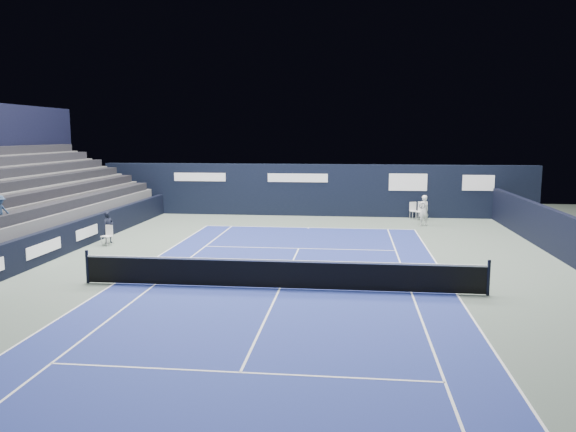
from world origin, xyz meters
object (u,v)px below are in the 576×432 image
object	(u,v)px
folding_chair_back_b	(421,210)
tennis_player	(424,210)
line_judge_chair	(108,234)
tennis_net	(280,273)
folding_chair_back_a	(413,208)

from	to	relation	value
folding_chair_back_b	tennis_player	distance (m)	2.04
line_judge_chair	tennis_player	xyz separation A→B (m)	(14.56, 7.09, 0.32)
tennis_net	tennis_player	world-z (taller)	tennis_player
tennis_net	tennis_player	size ratio (longest dim) A/B	7.80
folding_chair_back_b	line_judge_chair	bearing A→B (deg)	-126.37
folding_chair_back_b	line_judge_chair	world-z (taller)	folding_chair_back_b
folding_chair_back_a	line_judge_chair	world-z (taller)	folding_chair_back_a
folding_chair_back_b	folding_chair_back_a	bearing A→B (deg)	145.78
folding_chair_back_a	tennis_player	bearing A→B (deg)	-104.44
folding_chair_back_a	line_judge_chair	bearing A→B (deg)	-166.10
line_judge_chair	folding_chair_back_b	bearing A→B (deg)	49.27
line_judge_chair	tennis_net	bearing A→B (deg)	-18.76
folding_chair_back_b	tennis_player	xyz separation A→B (m)	(-0.13, -2.02, 0.23)
line_judge_chair	tennis_player	size ratio (longest dim) A/B	0.54
folding_chair_back_a	line_judge_chair	distance (m)	17.27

